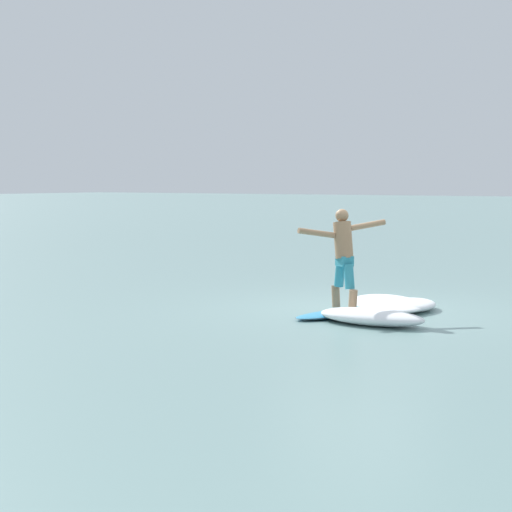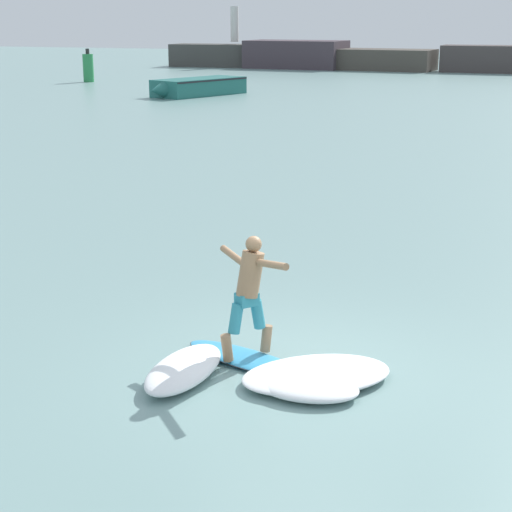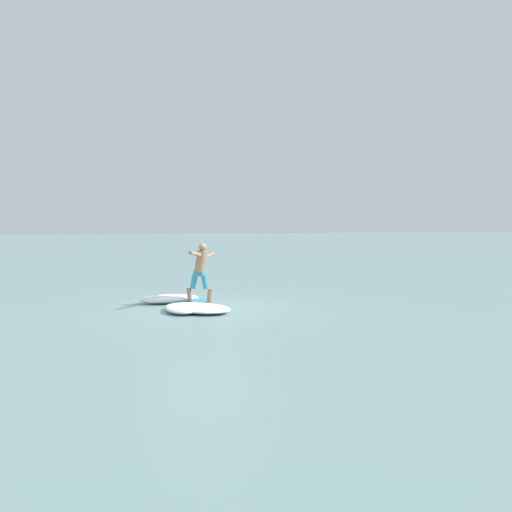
# 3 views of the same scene
# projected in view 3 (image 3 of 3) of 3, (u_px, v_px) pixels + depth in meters

# --- Properties ---
(ground_plane) EXTENTS (200.00, 200.00, 0.00)m
(ground_plane) POSITION_uv_depth(u_px,v_px,m) (207.00, 308.00, 12.92)
(ground_plane) COLOR gray
(surfboard) EXTENTS (2.12, 1.20, 0.22)m
(surfboard) POSITION_uv_depth(u_px,v_px,m) (199.00, 303.00, 13.42)
(surfboard) COLOR #399ACC
(surfboard) RESTS_ON ground
(surfer) EXTENTS (1.25, 0.97, 1.58)m
(surfer) POSITION_uv_depth(u_px,v_px,m) (201.00, 268.00, 13.38)
(surfer) COLOR #93704F
(surfer) RESTS_ON surfboard
(wave_foam_at_tail) EXTENTS (1.27, 0.87, 0.19)m
(wave_foam_at_tail) POSITION_uv_depth(u_px,v_px,m) (182.00, 309.00, 12.27)
(wave_foam_at_tail) COLOR white
(wave_foam_at_tail) RESTS_ON ground
(wave_foam_at_nose) EXTENTS (0.72, 1.64, 0.24)m
(wave_foam_at_nose) POSITION_uv_depth(u_px,v_px,m) (169.00, 299.00, 13.74)
(wave_foam_at_nose) COLOR white
(wave_foam_at_nose) RESTS_ON ground
(wave_foam_beside) EXTENTS (2.20, 2.08, 0.18)m
(wave_foam_beside) POSITION_uv_depth(u_px,v_px,m) (197.00, 308.00, 12.41)
(wave_foam_beside) COLOR white
(wave_foam_beside) RESTS_ON ground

